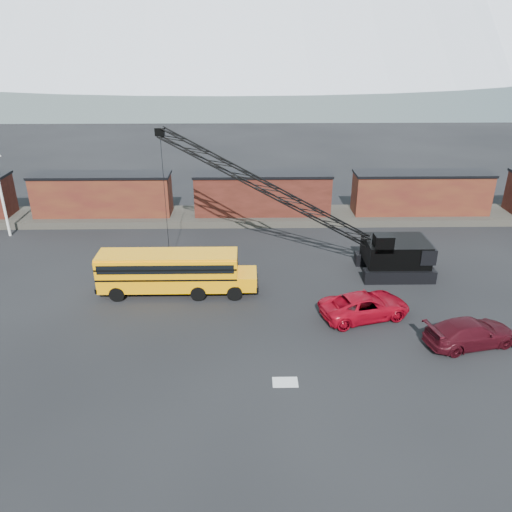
{
  "coord_description": "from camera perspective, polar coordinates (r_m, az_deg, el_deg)",
  "views": [
    {
      "loc": [
        -1.5,
        -26.14,
        17.74
      ],
      "look_at": [
        -0.93,
        6.31,
        3.0
      ],
      "focal_mm": 35.0,
      "sensor_mm": 36.0,
      "label": 1
    }
  ],
  "objects": [
    {
      "name": "crawler_crane",
      "position": [
        38.55,
        2.81,
        6.98
      ],
      "size": [
        21.36,
        4.65,
        11.34
      ],
      "color": "black",
      "rests_on": "ground"
    },
    {
      "name": "boxcar_mid",
      "position": [
        50.43,
        0.76,
        7.15
      ],
      "size": [
        13.7,
        3.1,
        4.17
      ],
      "color": "#552018",
      "rests_on": "gravel_berm"
    },
    {
      "name": "school_bus",
      "position": [
        36.68,
        -9.44,
        -1.7
      ],
      "size": [
        11.65,
        2.65,
        3.19
      ],
      "color": "#FF9D05",
      "rests_on": "ground"
    },
    {
      "name": "red_pickup",
      "position": [
        34.45,
        12.34,
        -5.56
      ],
      "size": [
        6.62,
        4.36,
        1.69
      ],
      "primitive_type": "imported",
      "rotation": [
        0.0,
        0.0,
        1.85
      ],
      "color": "#A6081A",
      "rests_on": "ground"
    },
    {
      "name": "gravel_berm",
      "position": [
        51.2,
        0.74,
        4.57
      ],
      "size": [
        120.0,
        5.0,
        0.7
      ],
      "primitive_type": "cube",
      "color": "#423E36",
      "rests_on": "ground"
    },
    {
      "name": "snow_patch",
      "position": [
        28.43,
        3.35,
        -14.2
      ],
      "size": [
        1.4,
        0.9,
        0.02
      ],
      "primitive_type": "cube",
      "color": "silver",
      "rests_on": "ground"
    },
    {
      "name": "maroon_suv",
      "position": [
        33.58,
        23.33,
        -8.04
      ],
      "size": [
        6.15,
        3.6,
        1.68
      ],
      "primitive_type": "imported",
      "rotation": [
        0.0,
        0.0,
        1.8
      ],
      "color": "#3C0A13",
      "rests_on": "ground"
    },
    {
      "name": "boxcar_east_near",
      "position": [
        53.36,
        18.33,
        6.88
      ],
      "size": [
        13.7,
        3.1,
        4.17
      ],
      "color": "#491514",
      "rests_on": "gravel_berm"
    },
    {
      "name": "ground",
      "position": [
        31.62,
        1.92,
        -9.71
      ],
      "size": [
        160.0,
        160.0,
        0.0
      ],
      "primitive_type": "plane",
      "color": "black",
      "rests_on": "ground"
    },
    {
      "name": "utility_pole",
      "position": [
        51.37,
        -27.11,
        6.39
      ],
      "size": [
        1.4,
        0.24,
        8.0
      ],
      "color": "silver",
      "rests_on": "ground"
    },
    {
      "name": "boxcar_west_near",
      "position": [
        52.46,
        -17.12,
        6.75
      ],
      "size": [
        13.7,
        3.1,
        4.17
      ],
      "color": "#491514",
      "rests_on": "gravel_berm"
    }
  ]
}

